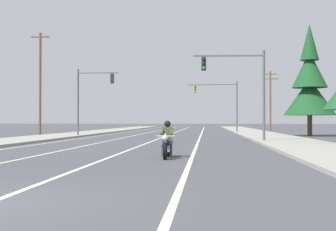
{
  "coord_description": "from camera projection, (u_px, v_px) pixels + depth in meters",
  "views": [
    {
      "loc": [
        3.95,
        -7.47,
        1.46
      ],
      "look_at": [
        0.96,
        27.17,
        1.85
      ],
      "focal_mm": 47.89,
      "sensor_mm": 36.0,
      "label": 1
    }
  ],
  "objects": [
    {
      "name": "sidewalk_kerb_left",
      "position": [
        83.0,
        133.0,
        48.43
      ],
      "size": [
        4.4,
        110.0,
        0.14
      ],
      "primitive_type": "cube",
      "color": "#9E998E",
      "rests_on": "ground"
    },
    {
      "name": "sidewalk_kerb_right",
      "position": [
        259.0,
        134.0,
        46.81
      ],
      "size": [
        4.4,
        110.0,
        0.14
      ],
      "primitive_type": "cube",
      "color": "#9E998E",
      "rests_on": "ground"
    },
    {
      "name": "motorcycle_with_rider",
      "position": [
        167.0,
        143.0,
        17.53
      ],
      "size": [
        0.7,
        2.19,
        1.46
      ],
      "color": "black",
      "rests_on": "ground"
    },
    {
      "name": "traffic_signal_near_left",
      "position": [
        89.0,
        93.0,
        41.1
      ],
      "size": [
        3.88,
        0.37,
        6.2
      ],
      "color": "#56565B",
      "rests_on": "ground"
    },
    {
      "name": "lane_stripe_far_left",
      "position": [
        120.0,
        133.0,
        53.14
      ],
      "size": [
        0.16,
        100.0,
        0.01
      ],
      "primitive_type": "cube",
      "color": "beige",
      "rests_on": "ground"
    },
    {
      "name": "traffic_signal_mid_right",
      "position": [
        222.0,
        98.0,
        54.24
      ],
      "size": [
        6.02,
        0.45,
        6.2
      ],
      "color": "#56565B",
      "rests_on": "ground"
    },
    {
      "name": "conifer_tree_right_verge_far",
      "position": [
        310.0,
        84.0,
        42.2
      ],
      "size": [
        4.82,
        4.82,
        10.62
      ],
      "color": "#4C3828",
      "rests_on": "ground"
    },
    {
      "name": "lane_stripe_right",
      "position": [
        202.0,
        133.0,
        52.31
      ],
      "size": [
        0.16,
        100.0,
        0.01
      ],
      "primitive_type": "cube",
      "color": "beige",
      "rests_on": "ground"
    },
    {
      "name": "traffic_signal_near_right",
      "position": [
        243.0,
        82.0,
        30.17
      ],
      "size": [
        4.84,
        0.61,
        6.2
      ],
      "color": "#56565B",
      "rests_on": "ground"
    },
    {
      "name": "lane_stripe_center",
      "position": [
        174.0,
        133.0,
        52.59
      ],
      "size": [
        0.16,
        100.0,
        0.01
      ],
      "primitive_type": "cube",
      "color": "beige",
      "rests_on": "ground"
    },
    {
      "name": "lane_stripe_left",
      "position": [
        147.0,
        133.0,
        52.86
      ],
      "size": [
        0.16,
        100.0,
        0.01
      ],
      "primitive_type": "cube",
      "color": "beige",
      "rests_on": "ground"
    },
    {
      "name": "utility_pole_right_far",
      "position": [
        270.0,
        99.0,
        62.58
      ],
      "size": [
        2.22,
        0.26,
        8.36
      ],
      "color": "brown",
      "rests_on": "ground"
    },
    {
      "name": "utility_pole_left_near",
      "position": [
        40.0,
        82.0,
        44.89
      ],
      "size": [
        1.87,
        0.26,
        10.27
      ],
      "color": "brown",
      "rests_on": "ground"
    }
  ]
}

